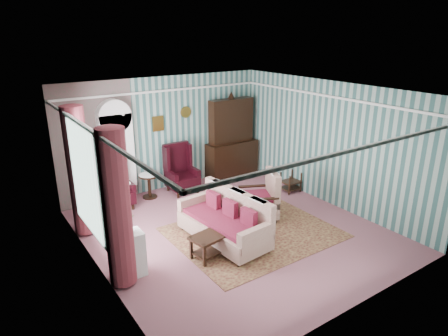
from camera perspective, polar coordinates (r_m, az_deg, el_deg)
floor at (r=8.45m, az=1.29°, el=-8.95°), size 6.00×6.00×0.00m
room_shell at (r=7.52m, az=-3.21°, el=3.90°), size 5.53×6.02×2.91m
bookcase at (r=9.80m, az=-14.95°, el=1.56°), size 0.80×0.28×2.24m
dresser_hutch at (r=11.12m, az=1.16°, el=4.63°), size 1.50×0.56×2.36m
wingback_left at (r=9.54m, az=-15.29°, el=-2.12°), size 0.76×0.80×1.25m
wingback_right at (r=10.18m, az=-6.03°, el=-0.15°), size 0.76×0.80×1.25m
seated_woman at (r=9.55m, az=-15.28°, el=-2.32°), size 0.44×0.40×1.18m
round_side_table at (r=10.08m, az=-10.62°, el=-2.56°), size 0.50×0.50×0.60m
nest_table at (r=10.42m, az=9.51°, el=-1.94°), size 0.45×0.38×0.54m
plant_stand at (r=7.05m, az=-13.63°, el=-12.02°), size 0.55×0.35×0.80m
rug at (r=8.40m, az=4.19°, el=-9.15°), size 3.20×2.60×0.01m
sofa at (r=7.87m, az=-0.10°, el=-7.43°), size 1.21×2.08×0.92m
floral_armchair at (r=8.84m, az=4.84°, el=-4.41°), size 1.13×1.16×0.91m
coffee_table at (r=7.55m, az=-1.21°, el=-10.69°), size 1.05×0.61×0.45m
potted_plant_a at (r=6.68m, az=-14.43°, el=-7.77°), size 0.46×0.41×0.46m
potted_plant_b at (r=6.85m, az=-13.78°, el=-7.12°), size 0.24×0.20×0.43m
potted_plant_c at (r=6.79m, az=-15.01°, el=-7.80°), size 0.21×0.21×0.37m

